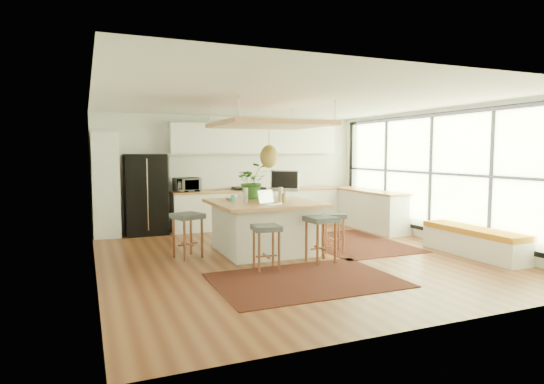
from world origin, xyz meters
name	(u,v)px	position (x,y,z in m)	size (l,w,h in m)	color
floor	(293,256)	(0.00, 0.00, 0.00)	(7.00, 7.00, 0.00)	brown
ceiling	(294,101)	(0.00, 0.00, 2.70)	(7.00, 7.00, 0.00)	white
wall_back	(233,172)	(0.00, 3.50, 1.35)	(6.50, 6.50, 0.00)	white
wall_front	(439,199)	(0.00, -3.50, 1.35)	(6.50, 6.50, 0.00)	white
wall_left	(93,185)	(-3.25, 0.00, 1.35)	(7.00, 7.00, 0.00)	white
wall_right	(440,176)	(3.25, 0.00, 1.35)	(7.00, 7.00, 0.00)	white
window_wall	(438,173)	(3.22, 0.00, 1.40)	(0.10, 6.20, 2.60)	black
pantry	(106,185)	(-2.95, 3.18, 1.12)	(0.55, 0.60, 2.25)	white
back_counter_base	(258,209)	(0.55, 3.18, 0.44)	(4.20, 0.60, 0.88)	white
back_counter_top	(258,190)	(0.55, 3.18, 0.90)	(4.24, 0.64, 0.05)	#AE6A3D
backsplash	(254,171)	(0.55, 3.48, 1.35)	(4.20, 0.02, 0.80)	white
upper_cabinets	(256,139)	(0.55, 3.32, 2.15)	(4.20, 0.34, 0.70)	white
range	(249,207)	(0.30, 3.18, 0.50)	(0.76, 0.62, 1.00)	#A5A5AA
right_counter_base	(368,210)	(2.93, 2.00, 0.44)	(0.60, 2.50, 0.88)	white
right_counter_top	(368,191)	(2.93, 2.00, 0.90)	(0.64, 2.54, 0.05)	#AE6A3D
window_bench	(473,242)	(2.95, -1.20, 0.25)	(0.52, 2.00, 0.50)	white
ceiling_panel	(269,140)	(-0.30, 0.40, 2.05)	(1.86, 1.86, 0.80)	#AE6A3D
rug_near	(306,280)	(-0.49, -1.45, 0.01)	(2.60, 1.80, 0.01)	black
rug_right	(352,243)	(1.57, 0.56, 0.01)	(1.80, 2.60, 0.01)	black
fridge	(145,193)	(-2.13, 3.18, 0.93)	(0.89, 0.70, 1.79)	black
island	(264,227)	(-0.35, 0.53, 0.47)	(1.85, 1.85, 0.93)	#AE6A3D
stool_near_left	(266,247)	(-0.79, -0.70, 0.35)	(0.41, 0.41, 0.70)	#414648
stool_near_right	(321,241)	(0.22, -0.59, 0.35)	(0.45, 0.45, 0.77)	#414648
stool_right_front	(332,232)	(0.82, 0.05, 0.35)	(0.42, 0.42, 0.71)	#414648
stool_right_back	(306,224)	(0.80, 1.09, 0.35)	(0.43, 0.43, 0.73)	#414648
stool_left_side	(188,238)	(-1.75, 0.57, 0.35)	(0.46, 0.46, 0.78)	#414648
laptop	(270,197)	(-0.39, 0.11, 1.05)	(0.34, 0.36, 0.26)	#A5A5AA
monitor	(285,185)	(0.22, 0.87, 1.19)	(0.60, 0.21, 0.56)	#A5A5AA
microwave	(187,183)	(-1.20, 3.16, 1.12)	(0.57, 0.32, 0.39)	#A5A5AA
island_plant	(252,185)	(-0.37, 1.10, 1.20)	(0.62, 0.69, 0.54)	#1E4C19
island_bowl	(231,199)	(-0.84, 0.97, 0.96)	(0.24, 0.24, 0.06)	beige
island_bottle_0	(233,197)	(-0.90, 0.63, 1.03)	(0.07, 0.07, 0.19)	#2CADB1
island_bottle_1	(246,198)	(-0.75, 0.38, 1.03)	(0.07, 0.07, 0.19)	silver
island_bottle_2	(283,197)	(-0.10, 0.23, 1.03)	(0.07, 0.07, 0.19)	olive
island_bottle_3	(280,195)	(0.00, 0.58, 1.03)	(0.07, 0.07, 0.19)	beige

